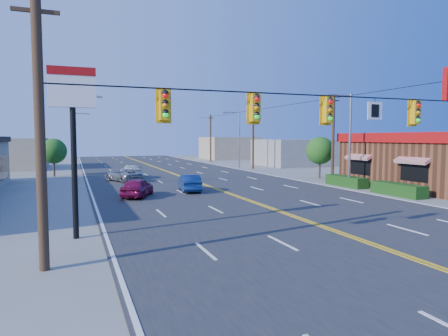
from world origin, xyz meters
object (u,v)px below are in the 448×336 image
object	(u,v)px
kfc	(447,159)
car_silver	(123,176)
signal_span	(349,123)
car_blue	(189,184)
car_white	(131,172)
pizza_hut_sign	(73,116)
car_magenta	(137,188)

from	to	relation	value
kfc	car_silver	bearing A→B (deg)	152.58
signal_span	car_silver	distance (m)	26.80
car_blue	car_white	size ratio (longest dim) A/B	0.87
kfc	pizza_hut_sign	bearing A→B (deg)	-165.48
car_magenta	car_blue	distance (m)	4.59
kfc	car_magenta	distance (m)	26.88
car_white	car_silver	size ratio (longest dim) A/B	1.06
car_magenta	car_blue	world-z (taller)	car_magenta
pizza_hut_sign	car_white	world-z (taller)	pizza_hut_sign
signal_span	kfc	xyz separation A→B (m)	(20.02, 12.00, -2.51)
car_white	car_silver	distance (m)	3.26
signal_span	car_magenta	size ratio (longest dim) A/B	6.05
kfc	car_blue	distance (m)	22.85
car_blue	pizza_hut_sign	bearing A→B (deg)	63.31
kfc	car_white	distance (m)	30.33
car_blue	car_white	xyz separation A→B (m)	(-2.87, 12.37, 0.01)
pizza_hut_sign	car_white	xyz separation A→B (m)	(5.67, 24.74, -4.51)
pizza_hut_sign	kfc	bearing A→B (deg)	14.52
signal_span	car_blue	distance (m)	17.07
car_blue	car_white	bearing A→B (deg)	-69.03
kfc	car_blue	bearing A→B (deg)	168.94
signal_span	car_white	world-z (taller)	signal_span
car_magenta	car_blue	bearing A→B (deg)	-135.93
car_magenta	car_white	size ratio (longest dim) A/B	0.86
pizza_hut_sign	car_silver	bearing A→B (deg)	78.22
signal_span	pizza_hut_sign	bearing A→B (deg)	159.81
kfc	car_magenta	world-z (taller)	kfc
car_white	car_silver	bearing A→B (deg)	69.21
signal_span	car_silver	world-z (taller)	signal_span
car_blue	car_silver	distance (m)	10.14
kfc	car_silver	world-z (taller)	kfc
car_white	car_magenta	bearing A→B (deg)	83.82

